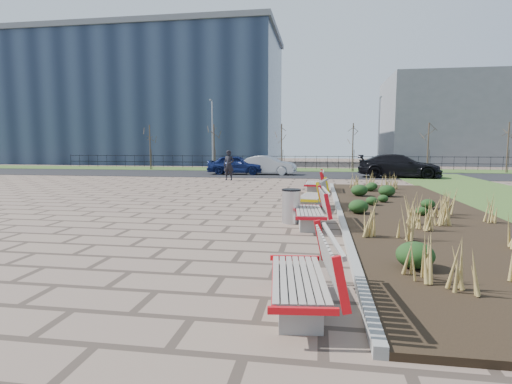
% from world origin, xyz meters
% --- Properties ---
extents(ground, '(120.00, 120.00, 0.00)m').
position_xyz_m(ground, '(0.00, 0.00, 0.00)').
color(ground, '#715D4E').
rests_on(ground, ground).
extents(planting_bed, '(4.50, 18.00, 0.10)m').
position_xyz_m(planting_bed, '(6.25, 5.00, 0.05)').
color(planting_bed, black).
rests_on(planting_bed, ground).
extents(planting_curb, '(0.16, 18.00, 0.15)m').
position_xyz_m(planting_curb, '(3.92, 5.00, 0.07)').
color(planting_curb, gray).
rests_on(planting_curb, ground).
extents(grass_verge_far, '(80.00, 5.00, 0.04)m').
position_xyz_m(grass_verge_far, '(0.00, 28.00, 0.02)').
color(grass_verge_far, '#33511E').
rests_on(grass_verge_far, ground).
extents(road, '(80.00, 7.00, 0.02)m').
position_xyz_m(road, '(0.00, 22.00, 0.01)').
color(road, black).
rests_on(road, ground).
extents(bench_a, '(1.12, 2.18, 1.00)m').
position_xyz_m(bench_a, '(3.00, -2.83, 0.50)').
color(bench_a, red).
rests_on(bench_a, ground).
extents(bench_b, '(1.06, 2.17, 1.00)m').
position_xyz_m(bench_b, '(3.00, 2.74, 0.50)').
color(bench_b, red).
rests_on(bench_b, ground).
extents(bench_c, '(1.18, 2.20, 1.00)m').
position_xyz_m(bench_c, '(3.00, 5.91, 0.50)').
color(bench_c, '#D8BD0B').
rests_on(bench_c, ground).
extents(bench_d, '(0.94, 2.12, 1.00)m').
position_xyz_m(bench_d, '(3.00, 10.84, 0.50)').
color(bench_d, red).
rests_on(bench_d, ground).
extents(litter_bin, '(0.52, 0.52, 0.95)m').
position_xyz_m(litter_bin, '(2.48, 3.21, 0.48)').
color(litter_bin, '#B2B2B7').
rests_on(litter_bin, ground).
extents(pedestrian, '(0.73, 0.52, 1.90)m').
position_xyz_m(pedestrian, '(-2.41, 16.65, 0.95)').
color(pedestrian, black).
rests_on(pedestrian, ground).
extents(car_blue, '(4.35, 1.91, 1.46)m').
position_xyz_m(car_blue, '(-2.99, 21.58, 0.75)').
color(car_blue, '#121E50').
rests_on(car_blue, road).
extents(car_silver, '(4.38, 1.87, 1.40)m').
position_xyz_m(car_silver, '(-0.59, 21.73, 0.72)').
color(car_silver, '#A8ABAF').
rests_on(car_silver, road).
extents(car_black, '(5.70, 2.89, 1.59)m').
position_xyz_m(car_black, '(8.61, 20.28, 0.81)').
color(car_black, black).
rests_on(car_black, road).
extents(tree_a, '(1.40, 1.40, 4.00)m').
position_xyz_m(tree_a, '(-12.00, 26.50, 2.04)').
color(tree_a, '#4C3D2D').
rests_on(tree_a, grass_verge_far).
extents(tree_b, '(1.40, 1.40, 4.00)m').
position_xyz_m(tree_b, '(-6.00, 26.50, 2.04)').
color(tree_b, '#4C3D2D').
rests_on(tree_b, grass_verge_far).
extents(tree_c, '(1.40, 1.40, 4.00)m').
position_xyz_m(tree_c, '(0.00, 26.50, 2.04)').
color(tree_c, '#4C3D2D').
rests_on(tree_c, grass_verge_far).
extents(tree_d, '(1.40, 1.40, 4.00)m').
position_xyz_m(tree_d, '(6.00, 26.50, 2.04)').
color(tree_d, '#4C3D2D').
rests_on(tree_d, grass_verge_far).
extents(tree_e, '(1.40, 1.40, 4.00)m').
position_xyz_m(tree_e, '(12.00, 26.50, 2.04)').
color(tree_e, '#4C3D2D').
rests_on(tree_e, grass_verge_far).
extents(tree_f, '(1.40, 1.40, 4.00)m').
position_xyz_m(tree_f, '(18.00, 26.50, 2.04)').
color(tree_f, '#4C3D2D').
rests_on(tree_f, grass_verge_far).
extents(lamp_west, '(0.24, 0.60, 6.00)m').
position_xyz_m(lamp_west, '(-6.00, 26.00, 3.04)').
color(lamp_west, gray).
rests_on(lamp_west, grass_verge_far).
extents(lamp_east, '(0.24, 0.60, 6.00)m').
position_xyz_m(lamp_east, '(8.00, 26.00, 3.04)').
color(lamp_east, gray).
rests_on(lamp_east, grass_verge_far).
extents(railing_fence, '(44.00, 0.10, 1.20)m').
position_xyz_m(railing_fence, '(0.00, 29.50, 0.64)').
color(railing_fence, black).
rests_on(railing_fence, grass_verge_far).
extents(building_glass, '(40.00, 14.00, 15.00)m').
position_xyz_m(building_glass, '(-22.00, 40.00, 7.50)').
color(building_glass, '#192338').
rests_on(building_glass, ground).
extents(building_grey, '(18.00, 12.00, 10.00)m').
position_xyz_m(building_grey, '(20.00, 42.00, 5.00)').
color(building_grey, slate).
rests_on(building_grey, ground).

